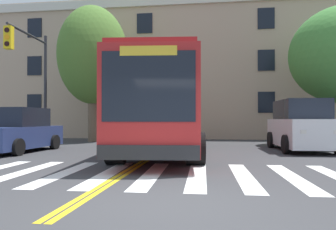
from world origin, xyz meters
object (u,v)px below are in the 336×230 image
at_px(car_white_far_lane, 301,126).
at_px(street_tree_curbside_small, 93,56).
at_px(traffic_light_far_corner, 32,66).
at_px(city_bus, 163,107).
at_px(car_navy_near_lane, 19,132).

xyz_separation_m(car_white_far_lane, street_tree_curbside_small, (-11.15, 4.28, 4.23)).
relative_size(car_white_far_lane, street_tree_curbside_small, 0.56).
bearing_deg(car_white_far_lane, street_tree_curbside_small, 159.00).
relative_size(traffic_light_far_corner, street_tree_curbside_small, 0.71).
bearing_deg(street_tree_curbside_small, traffic_light_far_corner, -112.76).
relative_size(car_white_far_lane, traffic_light_far_corner, 0.79).
xyz_separation_m(city_bus, street_tree_curbside_small, (-5.30, 6.19, 3.44)).
bearing_deg(car_white_far_lane, car_navy_near_lane, -169.63).
bearing_deg(car_navy_near_lane, street_tree_curbside_small, 82.79).
height_order(car_white_far_lane, street_tree_curbside_small, street_tree_curbside_small).
distance_m(city_bus, car_navy_near_lane, 6.21).
relative_size(city_bus, traffic_light_far_corner, 1.82).
height_order(car_white_far_lane, traffic_light_far_corner, traffic_light_far_corner).
bearing_deg(city_bus, car_navy_near_lane, -177.43).
relative_size(city_bus, car_white_far_lane, 2.30).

